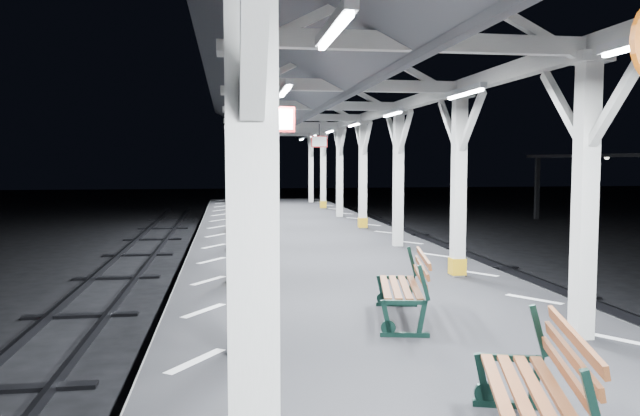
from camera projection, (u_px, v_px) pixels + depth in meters
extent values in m
plane|color=black|center=(375.00, 372.00, 9.10)|extent=(120.00, 120.00, 0.00)
cube|color=black|center=(375.00, 339.00, 9.07)|extent=(6.00, 50.00, 1.00)
cube|color=silver|center=(204.00, 311.00, 8.67)|extent=(1.00, 48.00, 0.01)
cube|color=silver|center=(534.00, 299.00, 9.39)|extent=(1.00, 48.00, 0.01)
cube|color=#2D2D33|center=(55.00, 383.00, 8.45)|extent=(0.08, 60.00, 0.16)
cube|color=black|center=(12.00, 389.00, 8.37)|extent=(2.20, 0.22, 0.06)
cube|color=silver|center=(252.00, 275.00, 2.69)|extent=(0.22, 0.22, 3.20)
cube|color=silver|center=(246.00, 30.00, 3.15)|extent=(0.10, 0.99, 0.99)
cube|color=silver|center=(237.00, 207.00, 6.64)|extent=(0.22, 0.22, 3.20)
cube|color=silver|center=(236.00, 49.00, 6.51)|extent=(0.40, 0.40, 0.12)
cube|color=silver|center=(236.00, 103.00, 7.09)|extent=(0.10, 0.99, 0.99)
cube|color=silver|center=(237.00, 92.00, 6.01)|extent=(0.10, 0.99, 0.99)
cube|color=silver|center=(234.00, 189.00, 10.58)|extent=(0.22, 0.22, 3.20)
cube|color=silver|center=(233.00, 91.00, 10.46)|extent=(0.40, 0.40, 0.12)
cube|color=gold|center=(235.00, 272.00, 10.69)|extent=(0.26, 0.26, 0.30)
cube|color=silver|center=(233.00, 123.00, 11.04)|extent=(0.10, 0.99, 0.99)
cube|color=silver|center=(233.00, 119.00, 9.95)|extent=(0.10, 0.99, 0.99)
cube|color=silver|center=(232.00, 181.00, 14.53)|extent=(0.22, 0.22, 3.20)
cube|color=silver|center=(231.00, 110.00, 14.40)|extent=(0.40, 0.40, 0.12)
cube|color=silver|center=(231.00, 133.00, 14.98)|extent=(0.10, 0.99, 0.99)
cube|color=silver|center=(232.00, 131.00, 13.90)|extent=(0.10, 0.99, 0.99)
cube|color=silver|center=(231.00, 177.00, 18.47)|extent=(0.22, 0.22, 3.20)
cube|color=silver|center=(230.00, 121.00, 18.35)|extent=(0.40, 0.40, 0.12)
cube|color=gold|center=(231.00, 225.00, 18.58)|extent=(0.26, 0.26, 0.30)
cube|color=silver|center=(230.00, 139.00, 18.93)|extent=(0.10, 0.99, 0.99)
cube|color=silver|center=(231.00, 137.00, 17.84)|extent=(0.10, 0.99, 0.99)
cube|color=silver|center=(230.00, 174.00, 22.42)|extent=(0.22, 0.22, 3.20)
cube|color=silver|center=(230.00, 128.00, 22.29)|extent=(0.40, 0.40, 0.12)
cube|color=silver|center=(230.00, 142.00, 22.87)|extent=(0.10, 0.99, 0.99)
cube|color=silver|center=(230.00, 141.00, 21.79)|extent=(0.10, 0.99, 0.99)
cube|color=silver|center=(230.00, 172.00, 26.36)|extent=(0.22, 0.22, 3.20)
cube|color=silver|center=(229.00, 132.00, 26.24)|extent=(0.40, 0.40, 0.12)
cube|color=gold|center=(230.00, 205.00, 26.47)|extent=(0.26, 0.26, 0.30)
cube|color=silver|center=(230.00, 145.00, 26.82)|extent=(0.10, 0.99, 0.99)
cube|color=silver|center=(230.00, 144.00, 25.73)|extent=(0.10, 0.99, 0.99)
cube|color=silver|center=(230.00, 170.00, 30.31)|extent=(0.22, 0.22, 3.20)
cube|color=silver|center=(229.00, 136.00, 30.18)|extent=(0.40, 0.40, 0.12)
cube|color=silver|center=(229.00, 147.00, 30.76)|extent=(0.10, 0.99, 0.99)
cube|color=silver|center=(229.00, 146.00, 29.68)|extent=(0.10, 0.99, 0.99)
cube|color=silver|center=(585.00, 203.00, 7.23)|extent=(0.22, 0.22, 3.20)
cube|color=silver|center=(590.00, 58.00, 7.10)|extent=(0.40, 0.40, 0.12)
cube|color=silver|center=(563.00, 107.00, 7.68)|extent=(0.10, 0.99, 0.99)
cube|color=silver|center=(618.00, 98.00, 6.59)|extent=(0.10, 0.99, 0.99)
cube|color=silver|center=(459.00, 188.00, 11.17)|extent=(0.22, 0.22, 3.20)
cube|color=silver|center=(460.00, 94.00, 11.04)|extent=(0.40, 0.40, 0.12)
cube|color=gold|center=(457.00, 266.00, 11.28)|extent=(0.26, 0.26, 0.30)
cube|color=silver|center=(449.00, 125.00, 11.62)|extent=(0.10, 0.99, 0.99)
cube|color=silver|center=(472.00, 121.00, 10.54)|extent=(0.10, 0.99, 0.99)
cube|color=silver|center=(398.00, 181.00, 15.12)|extent=(0.22, 0.22, 3.20)
cube|color=silver|center=(399.00, 112.00, 14.99)|extent=(0.40, 0.40, 0.12)
cube|color=silver|center=(393.00, 134.00, 15.57)|extent=(0.10, 0.99, 0.99)
cube|color=silver|center=(405.00, 132.00, 14.48)|extent=(0.10, 0.99, 0.99)
cube|color=silver|center=(363.00, 176.00, 19.06)|extent=(0.22, 0.22, 3.20)
cube|color=silver|center=(363.00, 122.00, 18.93)|extent=(0.40, 0.40, 0.12)
cube|color=gold|center=(363.00, 223.00, 19.17)|extent=(0.26, 0.26, 0.30)
cube|color=silver|center=(359.00, 139.00, 19.51)|extent=(0.10, 0.99, 0.99)
cube|color=silver|center=(367.00, 138.00, 18.43)|extent=(0.10, 0.99, 0.99)
cube|color=silver|center=(340.00, 174.00, 23.01)|extent=(0.22, 0.22, 3.20)
cube|color=silver|center=(340.00, 128.00, 22.88)|extent=(0.40, 0.40, 0.12)
cube|color=silver|center=(337.00, 143.00, 23.46)|extent=(0.10, 0.99, 0.99)
cube|color=silver|center=(342.00, 142.00, 22.37)|extent=(0.10, 0.99, 0.99)
cube|color=silver|center=(323.00, 172.00, 26.95)|extent=(0.22, 0.22, 3.20)
cube|color=silver|center=(323.00, 133.00, 26.82)|extent=(0.40, 0.40, 0.12)
cube|color=gold|center=(323.00, 204.00, 27.06)|extent=(0.26, 0.26, 0.30)
cube|color=silver|center=(321.00, 145.00, 27.40)|extent=(0.10, 0.99, 0.99)
cube|color=silver|center=(325.00, 145.00, 26.32)|extent=(0.10, 0.99, 0.99)
cube|color=silver|center=(311.00, 170.00, 30.90)|extent=(0.22, 0.22, 3.20)
cube|color=silver|center=(311.00, 137.00, 30.77)|extent=(0.40, 0.40, 0.12)
cube|color=silver|center=(309.00, 147.00, 31.35)|extent=(0.10, 0.99, 0.99)
cube|color=silver|center=(312.00, 147.00, 30.26)|extent=(0.10, 0.99, 0.99)
cube|color=silver|center=(234.00, 66.00, 8.48)|extent=(0.18, 48.00, 0.24)
cube|color=silver|center=(511.00, 72.00, 9.06)|extent=(0.18, 48.00, 0.24)
cube|color=silver|center=(420.00, 42.00, 6.80)|extent=(4.20, 0.14, 0.20)
cube|color=silver|center=(350.00, 86.00, 10.74)|extent=(4.20, 0.14, 0.20)
cube|color=silver|center=(317.00, 106.00, 14.69)|extent=(4.20, 0.14, 0.20)
cube|color=silver|center=(298.00, 117.00, 18.63)|extent=(4.20, 0.14, 0.20)
cube|color=silver|center=(285.00, 125.00, 22.58)|extent=(4.20, 0.14, 0.20)
cube|color=silver|center=(277.00, 130.00, 26.52)|extent=(4.20, 0.14, 0.20)
cube|color=silver|center=(270.00, 134.00, 30.47)|extent=(4.20, 0.14, 0.20)
cube|color=silver|center=(377.00, 2.00, 8.70)|extent=(0.16, 48.00, 0.20)
cube|color=#494A50|center=(285.00, 27.00, 8.54)|extent=(2.80, 49.00, 1.45)
cube|color=#494A50|center=(466.00, 33.00, 8.92)|extent=(2.80, 49.00, 1.45)
cube|color=silver|center=(334.00, 25.00, 4.65)|extent=(0.10, 1.35, 0.08)
cube|color=white|center=(334.00, 32.00, 4.66)|extent=(0.05, 1.25, 0.05)
cube|color=silver|center=(285.00, 87.00, 8.60)|extent=(0.10, 1.35, 0.08)
cube|color=white|center=(285.00, 91.00, 8.60)|extent=(0.05, 1.25, 0.05)
cube|color=silver|center=(267.00, 110.00, 12.54)|extent=(0.10, 1.35, 0.08)
cube|color=white|center=(267.00, 113.00, 12.55)|extent=(0.05, 1.25, 0.05)
cube|color=silver|center=(257.00, 122.00, 16.49)|extent=(0.10, 1.35, 0.08)
cube|color=white|center=(257.00, 124.00, 16.49)|extent=(0.05, 1.25, 0.05)
cube|color=silver|center=(252.00, 130.00, 20.43)|extent=(0.10, 1.35, 0.08)
cube|color=white|center=(252.00, 131.00, 20.44)|extent=(0.05, 1.25, 0.05)
cube|color=silver|center=(248.00, 134.00, 24.38)|extent=(0.10, 1.35, 0.08)
cube|color=white|center=(248.00, 136.00, 24.38)|extent=(0.05, 1.25, 0.05)
cube|color=silver|center=(245.00, 138.00, 28.32)|extent=(0.10, 1.35, 0.08)
cube|color=white|center=(245.00, 139.00, 28.33)|extent=(0.05, 1.25, 0.05)
cube|color=silver|center=(465.00, 90.00, 8.98)|extent=(0.10, 1.35, 0.08)
cube|color=white|center=(465.00, 94.00, 8.98)|extent=(0.05, 1.25, 0.05)
cube|color=silver|center=(392.00, 112.00, 12.93)|extent=(0.10, 1.35, 0.08)
cube|color=white|center=(392.00, 114.00, 12.93)|extent=(0.05, 1.25, 0.05)
cube|color=silver|center=(354.00, 123.00, 16.87)|extent=(0.10, 1.35, 0.08)
cube|color=white|center=(354.00, 125.00, 16.87)|extent=(0.05, 1.25, 0.05)
cube|color=silver|center=(330.00, 130.00, 20.82)|extent=(0.10, 1.35, 0.08)
cube|color=white|center=(330.00, 132.00, 20.82)|extent=(0.05, 1.25, 0.05)
cube|color=silver|center=(313.00, 135.00, 24.76)|extent=(0.10, 1.35, 0.08)
cube|color=white|center=(313.00, 136.00, 24.76)|extent=(0.05, 1.25, 0.05)
cube|color=silver|center=(302.00, 138.00, 28.71)|extent=(0.10, 1.35, 0.08)
cube|color=white|center=(302.00, 139.00, 28.71)|extent=(0.05, 1.25, 0.05)
cylinder|color=black|center=(277.00, 94.00, 8.68)|extent=(0.02, 0.02, 0.36)
cube|color=red|center=(277.00, 119.00, 8.71)|extent=(0.50, 0.03, 0.35)
cube|color=white|center=(277.00, 119.00, 8.71)|extent=(0.44, 0.04, 0.29)
cylinder|color=black|center=(319.00, 130.00, 19.04)|extent=(0.02, 0.02, 0.36)
cube|color=red|center=(319.00, 142.00, 19.06)|extent=(0.50, 0.03, 0.35)
cube|color=white|center=(319.00, 142.00, 19.06)|extent=(0.44, 0.05, 0.29)
cube|color=black|center=(537.00, 188.00, 32.73)|extent=(0.20, 0.20, 3.30)
sphere|color=silver|center=(607.00, 157.00, 26.69)|extent=(0.20, 0.20, 0.20)
sphere|color=silver|center=(538.00, 158.00, 32.61)|extent=(0.20, 0.20, 0.20)
cube|color=black|center=(593.00, 407.00, 3.59)|extent=(0.17, 0.10, 0.44)
cube|color=black|center=(509.00, 405.00, 5.27)|extent=(0.60, 0.24, 0.06)
cube|color=black|center=(483.00, 380.00, 5.29)|extent=(0.16, 0.09, 0.47)
cube|color=black|center=(535.00, 383.00, 5.22)|extent=(0.15, 0.09, 0.47)
cube|color=black|center=(539.00, 331.00, 5.19)|extent=(0.17, 0.10, 0.44)
cube|color=brown|center=(498.00, 389.00, 4.47)|extent=(0.54, 1.50, 0.04)
cube|color=brown|center=(517.00, 390.00, 4.45)|extent=(0.54, 1.50, 0.04)
cube|color=brown|center=(536.00, 391.00, 4.43)|extent=(0.54, 1.50, 0.04)
cube|color=brown|center=(556.00, 392.00, 4.41)|extent=(0.54, 1.50, 0.04)
cube|color=brown|center=(567.00, 373.00, 4.39)|extent=(0.50, 1.48, 0.10)
cube|color=brown|center=(570.00, 355.00, 4.37)|extent=(0.50, 1.48, 0.10)
cube|color=brown|center=(574.00, 337.00, 4.36)|extent=(0.50, 1.48, 0.10)
cube|color=black|center=(405.00, 335.00, 7.38)|extent=(0.59, 0.18, 0.06)
cube|color=black|center=(387.00, 318.00, 7.38)|extent=(0.16, 0.08, 0.45)
cube|color=black|center=(422.00, 319.00, 7.35)|extent=(0.14, 0.08, 0.45)
cube|color=black|center=(424.00, 283.00, 7.32)|extent=(0.17, 0.08, 0.43)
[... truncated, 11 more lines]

